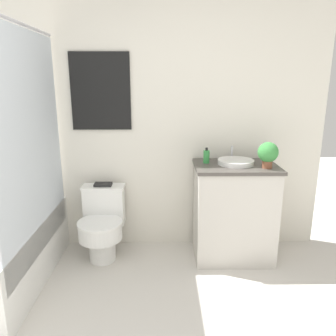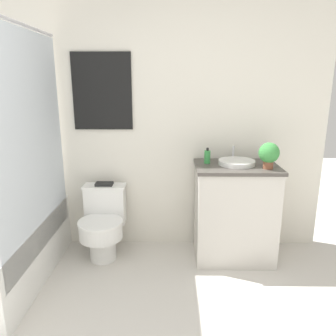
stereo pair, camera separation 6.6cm
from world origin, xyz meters
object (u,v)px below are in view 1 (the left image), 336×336
Objects in this scene: soap_bottle at (206,156)px; book_on_tank at (103,184)px; potted_plant at (268,153)px; toilet at (102,224)px; sink at (236,162)px.

book_on_tank is (-0.95, 0.06, -0.28)m from soap_bottle.
potted_plant reaches higher than soap_bottle.
toilet is 4.09× the size of book_on_tank.
soap_bottle is 0.63× the size of potted_plant.
soap_bottle is 0.53m from potted_plant.
toilet is 4.68× the size of soap_bottle.
sink is 0.26m from soap_bottle.
soap_bottle is at bearing -3.84° from book_on_tank.
potted_plant is (1.44, -0.11, 0.68)m from toilet.
sink is (1.20, 0.02, 0.57)m from toilet.
soap_bottle reaches higher than sink.
toilet is 2.97× the size of potted_plant.
soap_bottle reaches higher than book_on_tank.
sink is 2.53× the size of soap_bottle.
book_on_tank is (0.00, 0.13, 0.33)m from toilet.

